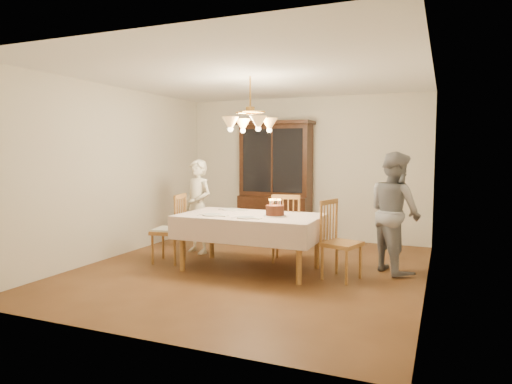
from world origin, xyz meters
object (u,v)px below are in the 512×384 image
at_px(dining_table, 250,220).
at_px(china_hutch, 275,183).
at_px(chair_far_side, 287,232).
at_px(birthday_cake, 275,211).
at_px(elderly_woman, 198,206).

height_order(dining_table, china_hutch, china_hutch).
relative_size(dining_table, chair_far_side, 1.90).
bearing_deg(dining_table, birthday_cake, -3.87).
bearing_deg(elderly_woman, dining_table, -9.37).
bearing_deg(birthday_cake, china_hutch, 110.04).
bearing_deg(elderly_woman, birthday_cake, -4.17).
height_order(dining_table, elderly_woman, elderly_woman).
height_order(china_hutch, chair_far_side, china_hutch).
height_order(china_hutch, elderly_woman, china_hutch).
bearing_deg(china_hutch, birthday_cake, -69.96).
xyz_separation_m(elderly_woman, birthday_cake, (1.55, -0.68, 0.09)).
distance_m(china_hutch, birthday_cake, 2.44).
height_order(chair_far_side, elderly_woman, elderly_woman).
xyz_separation_m(china_hutch, elderly_woman, (-0.72, -1.60, -0.30)).
relative_size(chair_far_side, elderly_woman, 0.67).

